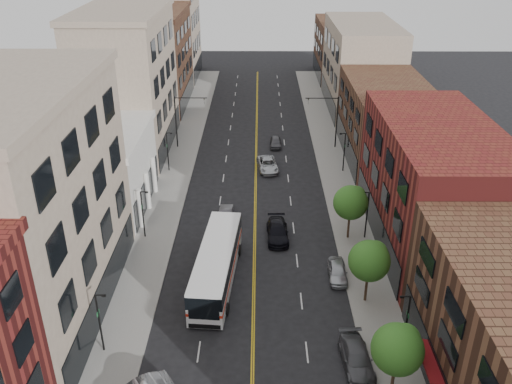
{
  "coord_description": "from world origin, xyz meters",
  "views": [
    {
      "loc": [
        0.44,
        -22.35,
        28.59
      ],
      "look_at": [
        0.13,
        24.33,
        5.0
      ],
      "focal_mm": 38.0,
      "sensor_mm": 36.0,
      "label": 1
    }
  ],
  "objects_px": {
    "car_lane_c": "(276,142)",
    "car_parked_mid": "(357,358)",
    "car_parked_far": "(337,271)",
    "car_lane_behind": "(226,213)",
    "car_lane_a": "(277,232)",
    "car_lane_b": "(268,164)",
    "city_bus": "(217,263)"
  },
  "relations": [
    {
      "from": "city_bus",
      "to": "car_parked_mid",
      "type": "distance_m",
      "value": 14.68
    },
    {
      "from": "car_parked_far",
      "to": "car_lane_behind",
      "type": "bearing_deg",
      "value": 136.44
    },
    {
      "from": "city_bus",
      "to": "car_lane_a",
      "type": "bearing_deg",
      "value": 57.5
    },
    {
      "from": "car_lane_a",
      "to": "car_lane_b",
      "type": "relative_size",
      "value": 1.0
    },
    {
      "from": "city_bus",
      "to": "car_parked_far",
      "type": "xyz_separation_m",
      "value": [
        10.63,
        0.61,
        -1.27
      ]
    },
    {
      "from": "car_parked_mid",
      "to": "car_parked_far",
      "type": "relative_size",
      "value": 1.23
    },
    {
      "from": "car_parked_mid",
      "to": "car_lane_behind",
      "type": "xyz_separation_m",
      "value": [
        -10.5,
        21.33,
        -0.08
      ]
    },
    {
      "from": "car_parked_mid",
      "to": "city_bus",
      "type": "bearing_deg",
      "value": 132.96
    },
    {
      "from": "car_lane_b",
      "to": "car_lane_behind",
      "type": "bearing_deg",
      "value": -116.76
    },
    {
      "from": "car_lane_b",
      "to": "city_bus",
      "type": "bearing_deg",
      "value": -107.87
    },
    {
      "from": "city_bus",
      "to": "car_lane_c",
      "type": "height_order",
      "value": "city_bus"
    },
    {
      "from": "car_lane_behind",
      "to": "car_lane_c",
      "type": "relative_size",
      "value": 1.01
    },
    {
      "from": "car_lane_behind",
      "to": "car_lane_a",
      "type": "xyz_separation_m",
      "value": [
        5.37,
        -4.0,
        0.11
      ]
    },
    {
      "from": "car_lane_c",
      "to": "car_parked_mid",
      "type": "bearing_deg",
      "value": -82.67
    },
    {
      "from": "car_lane_behind",
      "to": "car_parked_far",
      "type": "bearing_deg",
      "value": 135.15
    },
    {
      "from": "car_lane_a",
      "to": "car_lane_b",
      "type": "height_order",
      "value": "car_lane_a"
    },
    {
      "from": "car_parked_mid",
      "to": "car_lane_b",
      "type": "height_order",
      "value": "same"
    },
    {
      "from": "car_parked_mid",
      "to": "car_lane_behind",
      "type": "relative_size",
      "value": 1.28
    },
    {
      "from": "car_lane_behind",
      "to": "car_lane_c",
      "type": "xyz_separation_m",
      "value": [
        5.82,
        20.44,
        0.02
      ]
    },
    {
      "from": "car_lane_b",
      "to": "car_lane_c",
      "type": "xyz_separation_m",
      "value": [
        1.22,
        7.88,
        -0.06
      ]
    },
    {
      "from": "car_parked_mid",
      "to": "car_lane_a",
      "type": "relative_size",
      "value": 0.96
    },
    {
      "from": "car_lane_b",
      "to": "car_lane_c",
      "type": "bearing_deg",
      "value": 74.55
    },
    {
      "from": "car_parked_mid",
      "to": "car_lane_behind",
      "type": "height_order",
      "value": "car_parked_mid"
    },
    {
      "from": "car_lane_a",
      "to": "car_parked_mid",
      "type": "bearing_deg",
      "value": -75.05
    },
    {
      "from": "car_parked_far",
      "to": "car_lane_a",
      "type": "distance_m",
      "value": 8.42
    },
    {
      "from": "car_lane_behind",
      "to": "car_lane_b",
      "type": "distance_m",
      "value": 13.38
    },
    {
      "from": "city_bus",
      "to": "car_lane_a",
      "type": "xyz_separation_m",
      "value": [
        5.5,
        7.29,
        -1.21
      ]
    },
    {
      "from": "car_lane_behind",
      "to": "car_lane_a",
      "type": "bearing_deg",
      "value": 143.94
    },
    {
      "from": "car_lane_a",
      "to": "car_lane_behind",
      "type": "bearing_deg",
      "value": 141.79
    },
    {
      "from": "car_parked_far",
      "to": "car_lane_a",
      "type": "xyz_separation_m",
      "value": [
        -5.13,
        6.67,
        0.06
      ]
    },
    {
      "from": "car_lane_a",
      "to": "car_lane_b",
      "type": "bearing_deg",
      "value": 91.12
    },
    {
      "from": "car_lane_c",
      "to": "car_lane_behind",
      "type": "bearing_deg",
      "value": -104.96
    }
  ]
}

